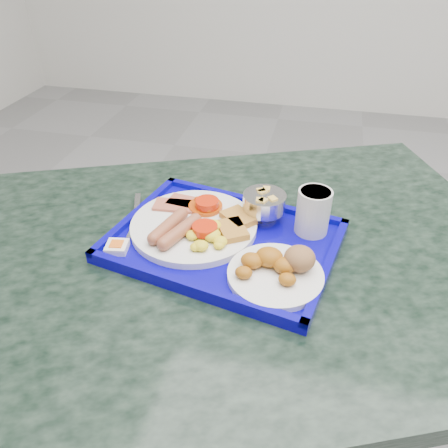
% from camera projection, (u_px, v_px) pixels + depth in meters
% --- Properties ---
extents(table, '(1.50, 1.28, 0.80)m').
position_uv_depth(table, '(217.00, 321.00, 1.01)').
color(table, gray).
rests_on(table, floor).
extents(tray, '(0.50, 0.41, 0.03)m').
position_uv_depth(tray, '(224.00, 242.00, 0.90)').
color(tray, '#09039C').
rests_on(tray, table).
extents(main_plate, '(0.27, 0.27, 0.04)m').
position_uv_depth(main_plate, '(196.00, 225.00, 0.92)').
color(main_plate, white).
rests_on(main_plate, tray).
extents(bread_plate, '(0.18, 0.18, 0.06)m').
position_uv_depth(bread_plate, '(278.00, 268.00, 0.80)').
color(bread_plate, white).
rests_on(bread_plate, tray).
extents(fruit_bowl, '(0.09, 0.09, 0.06)m').
position_uv_depth(fruit_bowl, '(264.00, 203.00, 0.94)').
color(fruit_bowl, silver).
rests_on(fruit_bowl, tray).
extents(juice_cup, '(0.07, 0.07, 0.10)m').
position_uv_depth(juice_cup, '(313.00, 210.00, 0.90)').
color(juice_cup, silver).
rests_on(juice_cup, tray).
extents(spoon, '(0.04, 0.17, 0.01)m').
position_uv_depth(spoon, '(149.00, 206.00, 1.00)').
color(spoon, silver).
rests_on(spoon, tray).
extents(knife, '(0.08, 0.18, 0.00)m').
position_uv_depth(knife, '(136.00, 216.00, 0.97)').
color(knife, silver).
rests_on(knife, tray).
extents(jam_packet, '(0.05, 0.05, 0.02)m').
position_uv_depth(jam_packet, '(117.00, 247.00, 0.87)').
color(jam_packet, white).
rests_on(jam_packet, tray).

